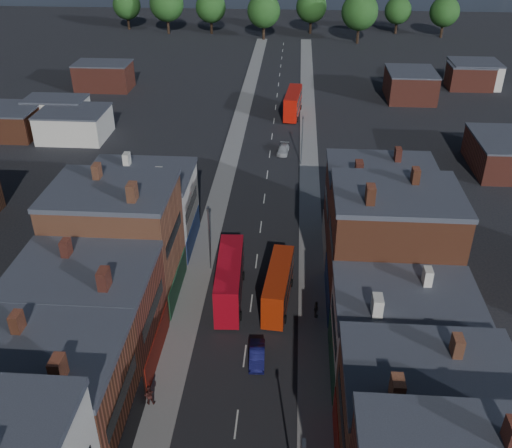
# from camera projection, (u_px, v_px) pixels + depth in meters

# --- Properties ---
(pavement_west) EXTENTS (3.00, 200.00, 0.12)m
(pavement_west) POSITION_uv_depth(u_px,v_px,m) (221.00, 191.00, 83.40)
(pavement_west) COLOR gray
(pavement_west) RESTS_ON ground
(pavement_east) EXTENTS (3.00, 200.00, 0.12)m
(pavement_east) POSITION_uv_depth(u_px,v_px,m) (310.00, 193.00, 82.61)
(pavement_east) COLOR gray
(pavement_east) RESTS_ON ground
(terrace_west) EXTENTS (12.00, 80.00, 12.86)m
(terrace_west) POSITION_uv_depth(u_px,v_px,m) (11.00, 443.00, 37.57)
(terrace_west) COLOR brown
(terrace_west) RESTS_ON ground
(lamp_post_2) EXTENTS (0.25, 0.70, 8.12)m
(lamp_post_2) POSITION_uv_depth(u_px,v_px,m) (209.00, 235.00, 63.75)
(lamp_post_2) COLOR slate
(lamp_post_2) RESTS_ON ground
(lamp_post_3) EXTENTS (0.25, 0.70, 8.12)m
(lamp_post_3) POSITION_uv_depth(u_px,v_px,m) (302.00, 137.00, 88.97)
(lamp_post_3) COLOR slate
(lamp_post_3) RESTS_ON ground
(bus_0) EXTENTS (3.16, 11.07, 4.74)m
(bus_0) POSITION_uv_depth(u_px,v_px,m) (230.00, 279.00, 60.05)
(bus_0) COLOR #B10A18
(bus_0) RESTS_ON ground
(bus_1) EXTENTS (3.12, 9.93, 4.22)m
(bus_1) POSITION_uv_depth(u_px,v_px,m) (278.00, 285.00, 59.56)
(bus_1) COLOR #B4280A
(bus_1) RESTS_ON ground
(bus_2) EXTENTS (3.51, 11.18, 4.75)m
(bus_2) POSITION_uv_depth(u_px,v_px,m) (293.00, 103.00, 110.33)
(bus_2) COLOR #B71208
(bus_2) RESTS_ON ground
(car_1) EXTENTS (1.59, 4.11, 1.33)m
(car_1) POSITION_uv_depth(u_px,v_px,m) (257.00, 355.00, 52.88)
(car_1) COLOR #12134F
(car_1) RESTS_ON ground
(car_2) EXTENTS (2.07, 4.47, 1.24)m
(car_2) POSITION_uv_depth(u_px,v_px,m) (229.00, 250.00, 68.44)
(car_2) COLOR black
(car_2) RESTS_ON ground
(car_3) EXTENTS (2.16, 4.50, 1.26)m
(car_3) POSITION_uv_depth(u_px,v_px,m) (283.00, 150.00, 95.19)
(car_3) COLOR silver
(car_3) RESTS_ON ground
(ped_1) EXTENTS (0.99, 0.63, 1.91)m
(ped_1) POSITION_uv_depth(u_px,v_px,m) (149.00, 395.00, 48.18)
(ped_1) COLOR #431E1A
(ped_1) RESTS_ON pavement_west
(ped_3) EXTENTS (0.79, 1.22, 1.93)m
(ped_3) POSITION_uv_depth(u_px,v_px,m) (316.00, 309.00, 58.06)
(ped_3) COLOR #625C54
(ped_3) RESTS_ON pavement_east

